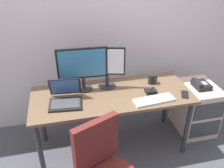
% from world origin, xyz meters
% --- Properties ---
extents(ground_plane, '(8.00, 8.00, 0.00)m').
position_xyz_m(ground_plane, '(0.00, 0.00, 0.00)').
color(ground_plane, '#45454C').
extents(back_wall, '(6.00, 0.10, 2.80)m').
position_xyz_m(back_wall, '(0.00, 0.69, 1.40)').
color(back_wall, silver).
rests_on(back_wall, ground).
extents(desk, '(1.66, 0.67, 0.73)m').
position_xyz_m(desk, '(0.00, 0.00, 0.65)').
color(desk, brown).
rests_on(desk, ground).
extents(file_cabinet, '(0.42, 0.53, 0.62)m').
position_xyz_m(file_cabinet, '(1.09, 0.09, 0.31)').
color(file_cabinet, beige).
rests_on(file_cabinet, ground).
extents(desk_phone, '(0.17, 0.20, 0.09)m').
position_xyz_m(desk_phone, '(1.08, 0.07, 0.65)').
color(desk_phone, black).
rests_on(desk_phone, file_cabinet).
extents(monitor_main, '(0.52, 0.18, 0.47)m').
position_xyz_m(monitor_main, '(-0.27, 0.16, 1.00)').
color(monitor_main, '#262628').
rests_on(monitor_main, desk).
extents(monitor_side, '(0.37, 0.18, 0.46)m').
position_xyz_m(monitor_side, '(-0.02, 0.16, 0.99)').
color(monitor_side, '#262628').
rests_on(monitor_side, desk).
extents(keyboard, '(0.42, 0.18, 0.03)m').
position_xyz_m(keyboard, '(0.38, -0.22, 0.74)').
color(keyboard, silver).
rests_on(keyboard, desk).
extents(laptop, '(0.34, 0.32, 0.23)m').
position_xyz_m(laptop, '(-0.48, -0.04, 0.78)').
color(laptop, black).
rests_on(laptop, desk).
extents(trackball_mouse, '(0.11, 0.09, 0.07)m').
position_xyz_m(trackball_mouse, '(0.40, -0.06, 0.75)').
color(trackball_mouse, black).
rests_on(trackball_mouse, desk).
extents(coffee_mug, '(0.10, 0.09, 0.11)m').
position_xyz_m(coffee_mug, '(0.49, 0.12, 0.78)').
color(coffee_mug, black).
rests_on(coffee_mug, desk).
extents(cell_phone, '(0.12, 0.16, 0.01)m').
position_xyz_m(cell_phone, '(0.73, -0.18, 0.73)').
color(cell_phone, black).
rests_on(cell_phone, desk).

